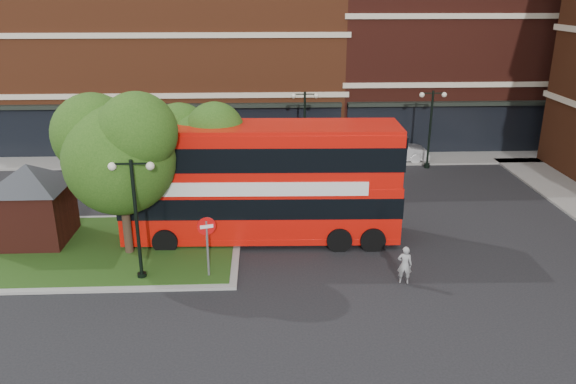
{
  "coord_description": "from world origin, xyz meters",
  "views": [
    {
      "loc": [
        -0.55,
        -19.92,
        10.94
      ],
      "look_at": [
        0.53,
        4.72,
        2.0
      ],
      "focal_mm": 35.0,
      "sensor_mm": 36.0,
      "label": 1
    }
  ],
  "objects_px": {
    "bus": "(261,175)",
    "car_white": "(394,151)",
    "woman": "(405,265)",
    "car_silver": "(247,152)"
  },
  "relations": [
    {
      "from": "woman",
      "to": "car_silver",
      "type": "bearing_deg",
      "value": -53.87
    },
    {
      "from": "woman",
      "to": "car_white",
      "type": "relative_size",
      "value": 0.34
    },
    {
      "from": "woman",
      "to": "bus",
      "type": "bearing_deg",
      "value": -24.27
    },
    {
      "from": "car_white",
      "to": "woman",
      "type": "bearing_deg",
      "value": 167.0
    },
    {
      "from": "bus",
      "to": "woman",
      "type": "relative_size",
      "value": 7.94
    },
    {
      "from": "bus",
      "to": "car_white",
      "type": "xyz_separation_m",
      "value": [
        8.85,
        12.0,
        -2.35
      ]
    },
    {
      "from": "bus",
      "to": "woman",
      "type": "height_order",
      "value": "bus"
    },
    {
      "from": "bus",
      "to": "woman",
      "type": "bearing_deg",
      "value": -37.13
    },
    {
      "from": "woman",
      "to": "car_silver",
      "type": "relative_size",
      "value": 0.34
    },
    {
      "from": "woman",
      "to": "car_silver",
      "type": "height_order",
      "value": "car_silver"
    }
  ]
}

